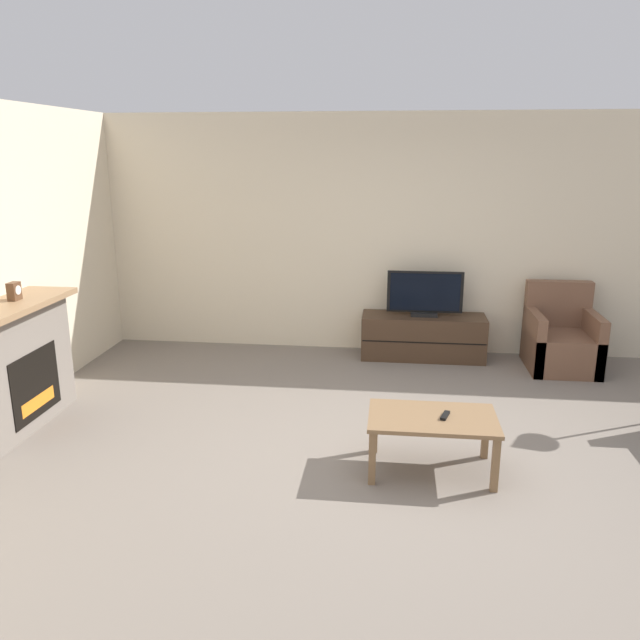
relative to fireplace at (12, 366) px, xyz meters
The scene contains 9 objects.
ground_plane 3.25m from the fireplace, ahead, with size 24.00×24.00×0.00m, color slate.
wall_back 4.18m from the fireplace, 38.77° to the left, with size 12.00×0.06×2.70m.
fireplace is the anchor object (origin of this frame).
mantel_clock 0.62m from the fireplace, 82.70° to the left, with size 0.08×0.11×0.15m.
tv_stand 4.18m from the fireplace, 33.00° to the left, with size 1.38×0.47×0.49m.
tv 4.17m from the fireplace, 32.98° to the left, with size 0.84×0.18×0.50m.
armchair 5.39m from the fireplace, 22.95° to the left, with size 0.70×0.76×0.91m.
coffee_table 3.47m from the fireplace, ahead, with size 0.92×0.57×0.43m.
remote 3.56m from the fireplace, ahead, with size 0.08×0.16×0.02m.
Camera 1 is at (-0.07, -4.40, 2.27)m, focal length 35.00 mm.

